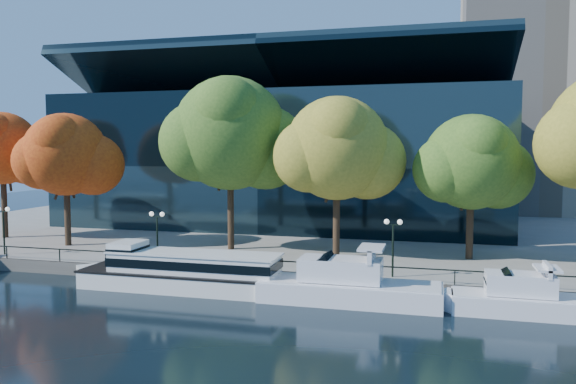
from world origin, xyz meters
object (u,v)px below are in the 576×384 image
(tour_boat, at_px, (182,270))
(cruiser_near, at_px, (342,285))
(tree_3, at_px, (339,151))
(lamp_0, at_px, (3,219))
(tree_0, at_px, (3,150))
(tree_2, at_px, (232,136))
(tree_1, at_px, (67,156))
(tree_4, at_px, (473,164))
(cruiser_far, at_px, (520,298))
(lamp_2, at_px, (393,234))
(lamp_1, at_px, (157,225))

(tour_boat, distance_m, cruiser_near, 11.42)
(tree_3, height_order, lamp_0, tree_3)
(tree_0, xyz_separation_m, lamp_0, (6.60, -7.63, -5.79))
(tree_0, xyz_separation_m, tree_2, (24.31, -0.36, 1.24))
(tree_1, relative_size, tree_4, 1.04)
(tree_0, xyz_separation_m, tree_1, (9.05, -2.38, -0.57))
(cruiser_near, distance_m, cruiser_far, 10.70)
(tree_3, bearing_deg, lamp_2, -51.64)
(cruiser_near, distance_m, tree_2, 18.79)
(tour_boat, relative_size, tree_0, 1.35)
(lamp_2, bearing_deg, cruiser_near, -127.95)
(tree_0, height_order, tree_2, tree_2)
(cruiser_near, height_order, lamp_2, lamp_2)
(tree_4, xyz_separation_m, lamp_2, (-5.64, -8.06, -4.68))
(tree_0, xyz_separation_m, tree_4, (44.46, 0.43, -1.11))
(lamp_1, bearing_deg, tree_1, 155.95)
(tree_0, relative_size, tree_2, 0.83)
(tree_1, bearing_deg, cruiser_near, -18.59)
(tour_boat, height_order, lamp_2, lamp_2)
(lamp_0, bearing_deg, tree_1, 64.94)
(cruiser_far, xyz_separation_m, tree_2, (-22.27, 11.01, 10.01))
(cruiser_near, height_order, tree_1, tree_1)
(cruiser_far, xyz_separation_m, tree_3, (-12.65, 9.91, 8.73))
(tour_boat, distance_m, tree_1, 19.31)
(lamp_2, bearing_deg, tour_boat, -166.91)
(tree_4, relative_size, lamp_2, 2.89)
(tour_boat, distance_m, lamp_2, 14.96)
(cruiser_near, xyz_separation_m, tree_3, (-1.95, 9.95, 8.57))
(cruiser_near, relative_size, tree_2, 0.85)
(tree_0, relative_size, tree_3, 0.95)
(tree_3, bearing_deg, cruiser_far, -38.08)
(lamp_1, height_order, lamp_2, same)
(lamp_1, bearing_deg, cruiser_far, -8.25)
(tree_1, height_order, tree_4, tree_1)
(tree_4, bearing_deg, tour_boat, -150.31)
(lamp_1, bearing_deg, tree_4, 18.83)
(tree_3, bearing_deg, tree_1, -177.86)
(lamp_0, bearing_deg, tree_3, 12.74)
(tour_boat, height_order, lamp_0, lamp_0)
(tree_0, xyz_separation_m, tree_3, (33.93, -1.45, -0.04))
(tree_3, bearing_deg, lamp_1, -154.76)
(tree_2, xyz_separation_m, lamp_1, (-3.49, -7.27, -7.04))
(tree_1, relative_size, lamp_1, 3.01)
(cruiser_far, relative_size, tree_4, 0.83)
(cruiser_far, height_order, lamp_0, lamp_0)
(tree_1, xyz_separation_m, tree_2, (15.26, 2.02, 1.82))
(cruiser_far, bearing_deg, lamp_0, 174.66)
(tree_2, height_order, lamp_0, tree_2)
(lamp_0, relative_size, lamp_1, 1.00)
(cruiser_far, relative_size, lamp_1, 2.41)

